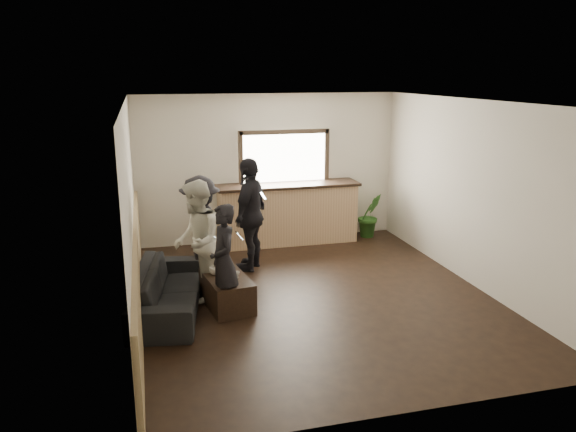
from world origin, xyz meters
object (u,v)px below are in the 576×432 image
object	(u,v)px
person_a	(224,261)
bar_counter	(288,210)
cup_a	(214,271)
person_d	(251,214)
person_b	(197,241)
person_c	(201,230)
cup_b	(236,275)
sofa	(168,289)
potted_plant	(370,215)
coffee_table	(227,291)

from	to	relation	value
person_a	bar_counter	bearing A→B (deg)	145.38
cup_a	person_d	bearing A→B (deg)	59.29
cup_a	person_b	size ratio (longest dim) A/B	0.08
bar_counter	person_c	distance (m)	2.45
cup_a	person_d	xyz separation A→B (m)	(0.78, 1.31, 0.44)
cup_b	cup_a	bearing A→B (deg)	142.24
sofa	person_a	bearing A→B (deg)	-105.24
sofa	person_b	size ratio (longest dim) A/B	1.22
person_b	person_d	xyz separation A→B (m)	(0.98, 1.09, 0.06)
potted_plant	person_c	world-z (taller)	person_c
cup_b	person_d	xyz separation A→B (m)	(0.50, 1.53, 0.45)
sofa	person_d	world-z (taller)	person_d
bar_counter	potted_plant	size ratio (longest dim) A/B	3.10
sofa	person_b	xyz separation A→B (m)	(0.45, 0.31, 0.56)
person_a	person_d	xyz separation A→B (m)	(0.70, 1.73, 0.16)
coffee_table	potted_plant	bearing A→B (deg)	39.45
sofa	person_a	world-z (taller)	person_a
cup_b	person_b	bearing A→B (deg)	137.27
cup_a	sofa	bearing A→B (deg)	-172.70
cup_a	person_d	distance (m)	1.59
person_d	cup_a	bearing A→B (deg)	1.28
cup_a	person_a	world-z (taller)	person_a
cup_a	person_a	bearing A→B (deg)	-79.03
bar_counter	potted_plant	bearing A→B (deg)	-1.66
potted_plant	person_c	xyz separation A→B (m)	(-3.47, -1.60, 0.40)
person_d	potted_plant	bearing A→B (deg)	147.08
cup_b	potted_plant	world-z (taller)	potted_plant
cup_a	person_c	bearing A→B (deg)	94.09
bar_counter	cup_a	distance (m)	3.13
bar_counter	person_d	xyz separation A→B (m)	(-0.96, -1.28, 0.29)
sofa	potted_plant	size ratio (longest dim) A/B	2.44
person_b	person_c	distance (m)	0.73
cup_a	cup_b	bearing A→B (deg)	-37.76
coffee_table	cup_a	bearing A→B (deg)	138.47
bar_counter	cup_a	xyz separation A→B (m)	(-1.74, -2.59, -0.15)
potted_plant	person_b	world-z (taller)	person_b
sofa	potted_plant	xyz separation A→B (m)	(4.06, 2.63, 0.13)
person_a	person_d	size ratio (longest dim) A/B	0.82
potted_plant	person_a	distance (m)	4.47
bar_counter	person_c	size ratio (longest dim) A/B	1.62
cup_b	person_c	distance (m)	1.26
person_b	person_c	world-z (taller)	person_b
person_a	person_b	xyz separation A→B (m)	(-0.28, 0.65, 0.10)
coffee_table	bar_counter	bearing A→B (deg)	59.80
potted_plant	coffee_table	bearing A→B (deg)	-140.55
person_b	person_c	size ratio (longest dim) A/B	1.04
person_c	person_d	distance (m)	0.93
person_a	person_b	bearing A→B (deg)	-162.20
bar_counter	person_b	bearing A→B (deg)	-129.35
sofa	person_d	bearing A→B (deg)	-36.31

